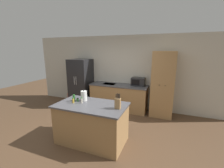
% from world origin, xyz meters
% --- Properties ---
extents(ground_plane, '(14.00, 14.00, 0.00)m').
position_xyz_m(ground_plane, '(0.00, 0.00, 0.00)').
color(ground_plane, brown).
extents(wall_back, '(7.20, 0.06, 2.60)m').
position_xyz_m(wall_back, '(0.00, 2.33, 1.30)').
color(wall_back, beige).
rests_on(wall_back, ground_plane).
extents(refrigerator, '(0.75, 0.75, 1.76)m').
position_xyz_m(refrigerator, '(-1.50, 1.94, 0.88)').
color(refrigerator, black).
rests_on(refrigerator, ground_plane).
extents(back_counter, '(2.03, 0.67, 0.90)m').
position_xyz_m(back_counter, '(0.02, 1.99, 0.45)').
color(back_counter, '#9E7547').
rests_on(back_counter, ground_plane).
extents(pantry_cabinet, '(0.68, 0.64, 2.07)m').
position_xyz_m(pantry_cabinet, '(1.48, 1.99, 1.03)').
color(pantry_cabinet, '#9E7547').
rests_on(pantry_cabinet, ground_plane).
extents(kitchen_island, '(1.58, 0.91, 0.91)m').
position_xyz_m(kitchen_island, '(0.08, -0.11, 0.46)').
color(kitchen_island, '#9E7547').
rests_on(kitchen_island, ground_plane).
extents(microwave, '(0.44, 0.34, 0.27)m').
position_xyz_m(microwave, '(0.67, 2.11, 1.04)').
color(microwave, '#232326').
rests_on(microwave, back_counter).
extents(knife_block, '(0.11, 0.09, 0.32)m').
position_xyz_m(knife_block, '(0.72, -0.12, 1.03)').
color(knife_block, '#9E7547').
rests_on(knife_block, kitchen_island).
extents(spice_bottle_tall_dark, '(0.04, 0.04, 0.14)m').
position_xyz_m(spice_bottle_tall_dark, '(-0.16, -0.12, 0.98)').
color(spice_bottle_tall_dark, beige).
rests_on(spice_bottle_tall_dark, kitchen_island).
extents(spice_bottle_short_red, '(0.04, 0.04, 0.13)m').
position_xyz_m(spice_bottle_short_red, '(-0.34, -0.18, 0.97)').
color(spice_bottle_short_red, gold).
rests_on(spice_bottle_short_red, kitchen_island).
extents(spice_bottle_amber_oil, '(0.06, 0.06, 0.16)m').
position_xyz_m(spice_bottle_amber_oil, '(-0.40, -0.06, 0.99)').
color(spice_bottle_amber_oil, '#337033').
rests_on(spice_bottle_amber_oil, kitchen_island).
extents(spice_bottle_green_herb, '(0.05, 0.05, 0.08)m').
position_xyz_m(spice_bottle_green_herb, '(-0.31, -0.05, 0.95)').
color(spice_bottle_green_herb, '#337033').
rests_on(spice_bottle_green_herb, kitchen_island).
extents(kettle, '(0.14, 0.14, 0.26)m').
position_xyz_m(kettle, '(-0.20, 0.05, 1.03)').
color(kettle, white).
rests_on(kettle, kitchen_island).
extents(fire_extinguisher, '(0.10, 0.10, 0.45)m').
position_xyz_m(fire_extinguisher, '(-2.08, 1.90, 0.20)').
color(fire_extinguisher, red).
rests_on(fire_extinguisher, ground_plane).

